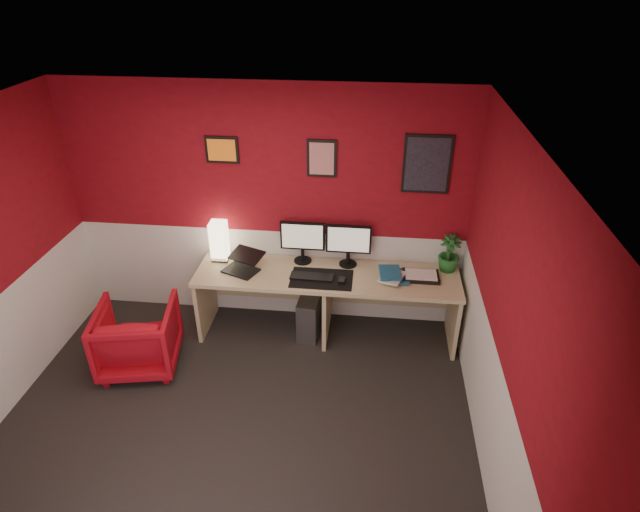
{
  "coord_description": "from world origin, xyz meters",
  "views": [
    {
      "loc": [
        1.05,
        -2.93,
        3.45
      ],
      "look_at": [
        0.6,
        1.21,
        1.05
      ],
      "focal_mm": 29.32,
      "sensor_mm": 36.0,
      "label": 1
    }
  ],
  "objects_px": {
    "desk": "(327,305)",
    "shoji_lamp": "(219,242)",
    "laptop": "(240,262)",
    "monitor_right": "(349,239)",
    "armchair": "(138,337)",
    "monitor_left": "(302,236)",
    "pc_tower": "(310,314)",
    "zen_tray": "(421,276)",
    "potted_plant": "(449,253)"
  },
  "relations": [
    {
      "from": "desk",
      "to": "shoji_lamp",
      "type": "relative_size",
      "value": 6.5
    },
    {
      "from": "desk",
      "to": "pc_tower",
      "type": "distance_m",
      "value": 0.22
    },
    {
      "from": "monitor_right",
      "to": "potted_plant",
      "type": "relative_size",
      "value": 1.54
    },
    {
      "from": "shoji_lamp",
      "to": "zen_tray",
      "type": "xyz_separation_m",
      "value": [
        2.03,
        -0.14,
        -0.18
      ]
    },
    {
      "from": "laptop",
      "to": "zen_tray",
      "type": "height_order",
      "value": "laptop"
    },
    {
      "from": "desk",
      "to": "potted_plant",
      "type": "xyz_separation_m",
      "value": [
        1.18,
        0.21,
        0.55
      ]
    },
    {
      "from": "laptop",
      "to": "zen_tray",
      "type": "distance_m",
      "value": 1.77
    },
    {
      "from": "monitor_left",
      "to": "potted_plant",
      "type": "xyz_separation_m",
      "value": [
        1.45,
        -0.02,
        -0.1
      ]
    },
    {
      "from": "laptop",
      "to": "potted_plant",
      "type": "height_order",
      "value": "potted_plant"
    },
    {
      "from": "monitor_left",
      "to": "shoji_lamp",
      "type": "bearing_deg",
      "value": -176.9
    },
    {
      "from": "monitor_right",
      "to": "pc_tower",
      "type": "xyz_separation_m",
      "value": [
        -0.36,
        -0.19,
        -0.8
      ]
    },
    {
      "from": "potted_plant",
      "to": "armchair",
      "type": "height_order",
      "value": "potted_plant"
    },
    {
      "from": "shoji_lamp",
      "to": "zen_tray",
      "type": "distance_m",
      "value": 2.04
    },
    {
      "from": "shoji_lamp",
      "to": "laptop",
      "type": "distance_m",
      "value": 0.35
    },
    {
      "from": "shoji_lamp",
      "to": "pc_tower",
      "type": "height_order",
      "value": "shoji_lamp"
    },
    {
      "from": "desk",
      "to": "armchair",
      "type": "relative_size",
      "value": 3.61
    },
    {
      "from": "monitor_left",
      "to": "zen_tray",
      "type": "bearing_deg",
      "value": -9.0
    },
    {
      "from": "monitor_right",
      "to": "zen_tray",
      "type": "distance_m",
      "value": 0.79
    },
    {
      "from": "monitor_right",
      "to": "shoji_lamp",
      "type": "bearing_deg",
      "value": -178.82
    },
    {
      "from": "laptop",
      "to": "pc_tower",
      "type": "distance_m",
      "value": 0.92
    },
    {
      "from": "monitor_left",
      "to": "zen_tray",
      "type": "distance_m",
      "value": 1.23
    },
    {
      "from": "laptop",
      "to": "monitor_left",
      "type": "relative_size",
      "value": 0.57
    },
    {
      "from": "zen_tray",
      "to": "laptop",
      "type": "bearing_deg",
      "value": -177.54
    },
    {
      "from": "shoji_lamp",
      "to": "armchair",
      "type": "xyz_separation_m",
      "value": [
        -0.61,
        -0.84,
        -0.6
      ]
    },
    {
      "from": "desk",
      "to": "zen_tray",
      "type": "distance_m",
      "value": 0.99
    },
    {
      "from": "monitor_left",
      "to": "potted_plant",
      "type": "height_order",
      "value": "monitor_left"
    },
    {
      "from": "laptop",
      "to": "zen_tray",
      "type": "bearing_deg",
      "value": 25.18
    },
    {
      "from": "potted_plant",
      "to": "pc_tower",
      "type": "distance_m",
      "value": 1.53
    },
    {
      "from": "monitor_left",
      "to": "monitor_right",
      "type": "height_order",
      "value": "same"
    },
    {
      "from": "potted_plant",
      "to": "pc_tower",
      "type": "bearing_deg",
      "value": -171.68
    },
    {
      "from": "armchair",
      "to": "potted_plant",
      "type": "bearing_deg",
      "value": -174.16
    },
    {
      "from": "laptop",
      "to": "desk",
      "type": "bearing_deg",
      "value": 25.13
    },
    {
      "from": "laptop",
      "to": "potted_plant",
      "type": "relative_size",
      "value": 0.87
    },
    {
      "from": "desk",
      "to": "monitor_right",
      "type": "xyz_separation_m",
      "value": [
        0.19,
        0.21,
        0.66
      ]
    },
    {
      "from": "desk",
      "to": "pc_tower",
      "type": "bearing_deg",
      "value": 175.28
    },
    {
      "from": "shoji_lamp",
      "to": "zen_tray",
      "type": "height_order",
      "value": "shoji_lamp"
    },
    {
      "from": "desk",
      "to": "shoji_lamp",
      "type": "xyz_separation_m",
      "value": [
        -1.12,
        0.18,
        0.56
      ]
    },
    {
      "from": "shoji_lamp",
      "to": "pc_tower",
      "type": "relative_size",
      "value": 0.89
    },
    {
      "from": "desk",
      "to": "laptop",
      "type": "distance_m",
      "value": 0.98
    },
    {
      "from": "potted_plant",
      "to": "armchair",
      "type": "bearing_deg",
      "value": -163.37
    },
    {
      "from": "potted_plant",
      "to": "laptop",
      "type": "bearing_deg",
      "value": -173.05
    },
    {
      "from": "monitor_left",
      "to": "monitor_right",
      "type": "relative_size",
      "value": 1.0
    },
    {
      "from": "monitor_left",
      "to": "zen_tray",
      "type": "xyz_separation_m",
      "value": [
        1.19,
        -0.19,
        -0.28
      ]
    },
    {
      "from": "desk",
      "to": "shoji_lamp",
      "type": "bearing_deg",
      "value": 170.75
    },
    {
      "from": "desk",
      "to": "potted_plant",
      "type": "bearing_deg",
      "value": 10.19
    },
    {
      "from": "monitor_right",
      "to": "armchair",
      "type": "bearing_deg",
      "value": -155.73
    },
    {
      "from": "desk",
      "to": "laptop",
      "type": "relative_size",
      "value": 7.88
    },
    {
      "from": "shoji_lamp",
      "to": "desk",
      "type": "bearing_deg",
      "value": -9.25
    },
    {
      "from": "monitor_left",
      "to": "potted_plant",
      "type": "bearing_deg",
      "value": -0.6
    },
    {
      "from": "pc_tower",
      "to": "laptop",
      "type": "bearing_deg",
      "value": -170.93
    }
  ]
}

